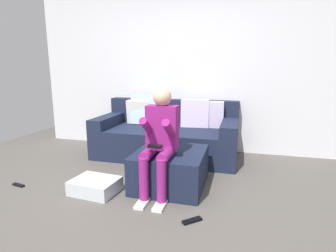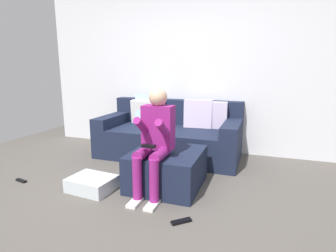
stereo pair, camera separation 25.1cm
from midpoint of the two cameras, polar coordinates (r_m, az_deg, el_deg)
ground_plane at (r=2.82m, az=-5.29°, el=-15.96°), size 6.47×6.47×0.00m
wall_back at (r=4.49m, az=5.78°, el=11.88°), size 4.98×0.10×2.64m
couch_sectional at (r=4.19m, az=2.22°, el=-1.89°), size 2.10×0.99×0.92m
ottoman at (r=3.12m, az=2.11°, el=-8.96°), size 0.76×0.81×0.41m
person_seated at (r=2.84m, az=-0.23°, el=-2.14°), size 0.33×0.62×1.12m
storage_bin at (r=3.14m, az=-13.41°, el=-11.71°), size 0.51×0.42×0.15m
remote_near_ottoman at (r=2.52m, az=5.84°, el=-19.31°), size 0.17×0.16×0.02m
remote_by_storage_bin at (r=3.06m, az=-5.17°, el=-13.37°), size 0.18×0.07×0.02m
remote_under_side_table at (r=3.68m, az=-26.69°, el=-10.22°), size 0.17×0.07×0.02m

